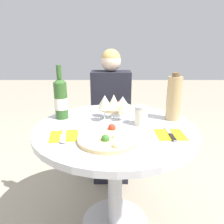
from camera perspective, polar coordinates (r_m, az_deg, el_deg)
The scene contains 16 objects.
ground_plane at distance 1.72m, azimuth 0.84°, elevation -27.08°, with size 12.00×12.00×0.00m, color #9E937F.
dining_table at distance 1.36m, azimuth 0.95°, elevation -9.29°, with size 0.96×0.96×0.73m.
chair_behind_diner at distance 2.19m, azimuth -0.15°, elevation -2.70°, with size 0.39×0.39×0.92m.
seated_diner at distance 2.03m, azimuth -0.17°, elevation -2.25°, with size 0.36×0.43×1.15m.
pizza_large at distance 1.12m, azimuth -0.95°, elevation -6.96°, with size 0.31×0.31×0.05m.
pizza_small_far at distance 1.63m, azimuth 1.36°, elevation 1.21°, with size 0.23×0.23×0.05m.
wine_bottle at distance 1.45m, azimuth -13.12°, elevation 3.43°, with size 0.08×0.08×0.35m.
tall_carafe at distance 1.43m, azimuth 15.97°, elevation 3.52°, with size 0.09×0.09×0.30m.
sugar_shaker at distance 1.32m, azimuth 7.66°, elevation -0.94°, with size 0.08×0.08×0.12m.
wine_glass_center at distance 1.39m, azimuth 0.56°, elevation 2.91°, with size 0.07×0.07×0.16m.
wine_glass_front_left at distance 1.36m, azimuth -1.93°, elevation 2.28°, with size 0.08×0.08×0.16m.
wine_glass_back_left at distance 1.44m, azimuth -1.81°, elevation 3.02°, with size 0.08×0.08×0.15m.
wine_glass_front_right at distance 1.36m, azimuth 3.05°, elevation 1.83°, with size 0.07×0.07×0.15m.
wine_glass_back_right at distance 1.44m, azimuth 2.89°, elevation 2.81°, with size 0.08×0.08×0.14m.
place_setting_left at distance 1.19m, azimuth -12.35°, elevation -6.12°, with size 0.17×0.19×0.01m.
place_setting_right at distance 1.23m, azimuth 15.11°, elevation -5.71°, with size 0.15×0.19×0.01m.
Camera 1 is at (-0.02, -1.21, 1.21)m, focal length 35.00 mm.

